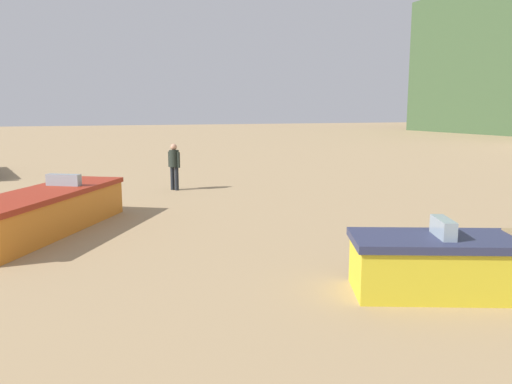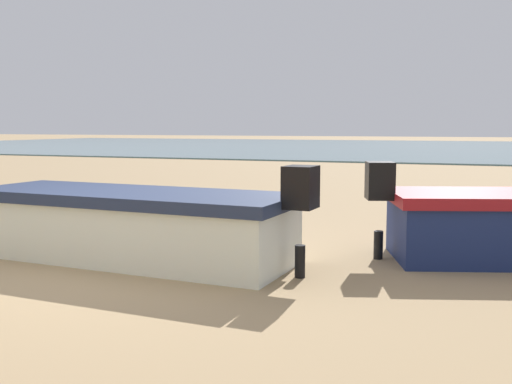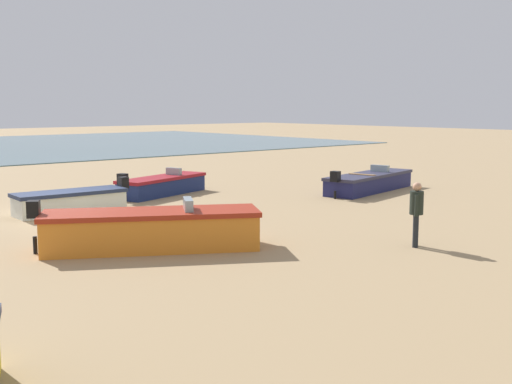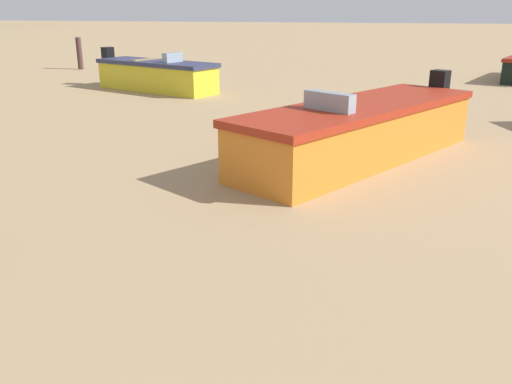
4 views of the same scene
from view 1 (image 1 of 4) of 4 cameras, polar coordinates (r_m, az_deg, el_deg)
boat_orange_0 at (r=12.59m, az=-22.70°, el=-2.05°), size 5.25×3.98×1.28m
boat_yellow_4 at (r=8.57m, az=24.60°, el=-7.41°), size 2.68×4.35×1.22m
beach_walker_foreground at (r=17.95m, az=-9.15°, el=3.23°), size 0.49×0.47×1.62m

